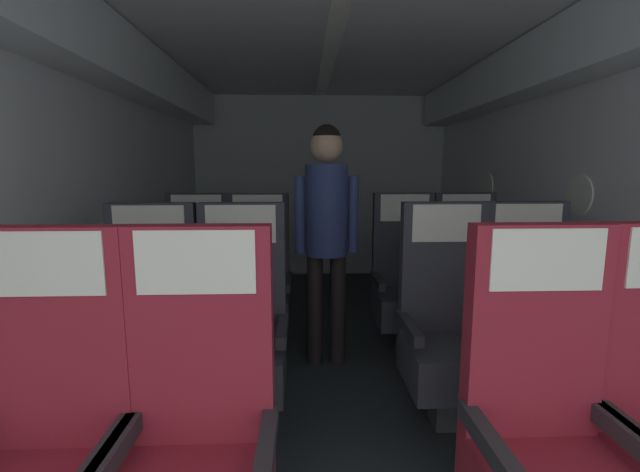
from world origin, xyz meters
The scene contains 14 objects.
ground centered at (0.00, 2.78, -0.01)m, with size 3.41×5.96×0.02m, color #23282D.
fuselage_shell centered at (0.00, 3.05, 1.63)m, with size 3.29×5.61×2.32m.
seat_a_left_window centered at (-1.00, 1.31, 0.49)m, with size 0.49×0.46×1.18m.
seat_a_left_aisle centered at (-0.55, 1.32, 0.49)m, with size 0.49×0.46×1.18m.
seat_a_right_window centered at (0.55, 1.31, 0.49)m, with size 0.49×0.46×1.18m.
seat_b_left_window centered at (-1.02, 2.25, 0.49)m, with size 0.49×0.46×1.18m.
seat_b_left_aisle centered at (-0.54, 2.25, 0.49)m, with size 0.49×0.46×1.18m.
seat_b_right_aisle centered at (1.00, 2.27, 0.49)m, with size 0.49×0.46×1.18m.
seat_b_right_window centered at (0.55, 2.25, 0.49)m, with size 0.49×0.46×1.18m.
seat_c_left_window centered at (-1.00, 3.20, 0.49)m, with size 0.49×0.46×1.18m.
seat_c_left_aisle centered at (-0.55, 3.18, 0.49)m, with size 0.49×0.46×1.18m.
seat_c_right_aisle centered at (1.02, 3.19, 0.49)m, with size 0.49×0.46×1.18m.
seat_c_right_window centered at (0.55, 3.19, 0.49)m, with size 0.49×0.46×1.18m.
flight_attendant centered at (-0.06, 2.95, 1.02)m, with size 0.43×0.28×1.64m.
Camera 1 is at (-0.22, 0.10, 1.35)m, focal length 23.95 mm.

